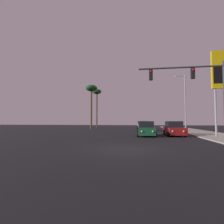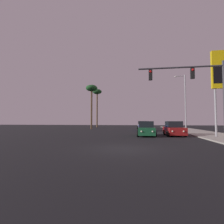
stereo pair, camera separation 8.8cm
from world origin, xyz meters
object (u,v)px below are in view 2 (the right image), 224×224
Objects in this scene: car_red at (174,129)px; car_green at (146,129)px; car_silver at (142,125)px; car_blue at (144,126)px; palm_tree_far at (97,94)px; gas_station_sign at (222,74)px; traffic_light_mast at (198,85)px; palm_tree_mid at (92,91)px; street_lamp at (184,100)px.

car_red is 1.01× the size of car_green.
car_silver is at bearing -89.04° from car_green.
car_silver and car_green have the same top height.
car_silver and car_red have the same top height.
car_blue is at bearing -89.69° from car_green.
palm_tree_far is (-11.53, 5.04, 8.05)m from car_silver.
gas_station_sign is at bearing 109.90° from car_silver.
car_green is 1.00× the size of car_blue.
traffic_light_mast is at bearing -62.10° from palm_tree_far.
palm_tree_mid is at bearing 140.03° from gas_station_sign.
street_lamp and gas_station_sign have the same top height.
palm_tree_far is at bearing 139.23° from street_lamp.
street_lamp reaches higher than car_blue.
street_lamp is at bearing 165.61° from car_blue.
traffic_light_mast reaches higher than car_green.
palm_tree_far reaches higher than gas_station_sign.
car_red is 9.73m from street_lamp.
car_green is 28.27m from palm_tree_far.
car_green is at bearing 173.87° from gas_station_sign.
palm_tree_far reaches higher than street_lamp.
street_lamp reaches higher than car_silver.
street_lamp is (6.61, -10.60, 4.36)m from car_silver.
car_red is at bearing -57.89° from palm_tree_far.
palm_tree_far reaches higher than traffic_light_mast.
car_red and car_blue have the same top height.
palm_tree_far is (-15.73, 29.71, 4.11)m from traffic_light_mast.
street_lamp reaches higher than car_green.
palm_tree_far is at bearing 127.61° from gas_station_sign.
traffic_light_mast is at bearing 103.27° from car_blue.
car_blue is at bearing -73.98° from car_red.
car_silver is 0.43× the size of palm_tree_far.
car_blue is 13.38m from palm_tree_mid.
palm_tree_mid is at bearing -47.39° from car_red.
gas_station_sign is (7.96, -20.26, 5.86)m from car_silver.
street_lamp is at bearing -125.69° from car_green.
palm_tree_mid is at bearing -82.97° from palm_tree_far.
car_silver is 0.47× the size of palm_tree_mid.
car_red is at bearing 98.61° from car_silver.
palm_tree_far is (-18.13, 15.64, 3.70)m from street_lamp.
car_silver is at bearing -82.10° from car_red.
palm_tree_mid is at bearing 126.33° from traffic_light_mast.
palm_tree_mid reaches higher than car_red.
car_green is 0.48× the size of gas_station_sign.
gas_station_sign reaches higher than car_red.
street_lamp is 0.89× the size of palm_tree_far.
car_red is at bearing -45.13° from palm_tree_mid.
palm_tree_far is at bearing 97.03° from palm_tree_mid.
car_green is 0.48× the size of street_lamp.
car_red is 0.48× the size of street_lamp.
gas_station_sign is (7.78, -11.17, 5.86)m from car_blue.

